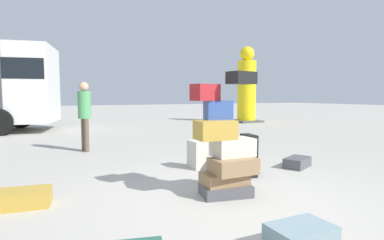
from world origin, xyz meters
TOP-DOWN VIEW (x-y plane):
  - ground_plane at (0.00, 0.00)m, footprint 80.00×80.00m
  - suitcase_tower at (0.01, 0.19)m, footprint 0.83×0.59m
  - suitcase_slate_foreground_near at (-0.16, -1.34)m, footprint 0.55×0.38m
  - suitcase_cream_upright_blue at (0.34, 1.69)m, footprint 0.29×0.35m
  - suitcase_black_foreground_far at (0.88, 0.86)m, footprint 0.21×0.37m
  - suitcase_tan_left_side at (-2.49, 0.86)m, footprint 0.81×0.46m
  - suitcase_charcoal_behind_tower at (2.05, 0.96)m, footprint 0.66×0.54m
  - person_bearded_onlooker at (-1.32, 4.39)m, footprint 0.30×0.34m
  - yellow_dummy_statue at (6.92, 9.39)m, footprint 1.28×1.28m

SIDE VIEW (x-z plane):
  - ground_plane at x=0.00m, z-range 0.00..0.00m
  - suitcase_charcoal_behind_tower at x=2.05m, z-range 0.00..0.18m
  - suitcase_tan_left_side at x=-2.49m, z-range 0.00..0.20m
  - suitcase_slate_foreground_near at x=-0.16m, z-range 0.00..0.21m
  - suitcase_cream_upright_blue at x=0.34m, z-range 0.00..0.51m
  - suitcase_black_foreground_far at x=0.88m, z-range 0.00..0.69m
  - suitcase_tower at x=0.01m, z-range -0.19..1.45m
  - person_bearded_onlooker at x=-1.32m, z-range 0.16..1.81m
  - yellow_dummy_statue at x=6.92m, z-range -0.21..3.54m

